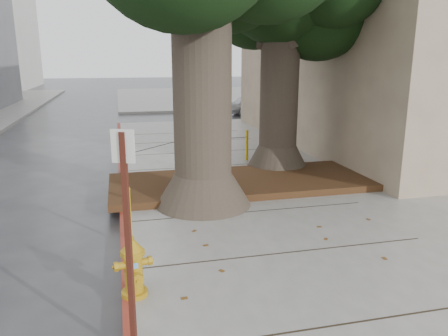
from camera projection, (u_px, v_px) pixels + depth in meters
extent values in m
plane|color=#28282B|center=(254.00, 265.00, 6.99)|extent=(140.00, 140.00, 0.00)
cube|color=slate|center=(215.00, 96.00, 36.60)|extent=(16.00, 20.00, 0.15)
cube|color=maroon|center=(123.00, 217.00, 8.87)|extent=(0.14, 26.00, 0.16)
cube|color=black|center=(242.00, 182.00, 10.81)|extent=(6.40, 2.60, 0.16)
cube|color=tan|center=(447.00, 8.00, 16.04)|extent=(12.00, 13.00, 10.00)
cube|color=silver|center=(351.00, 41.00, 34.02)|extent=(10.00, 10.00, 9.00)
cube|color=slate|center=(378.00, 27.00, 40.68)|extent=(12.00, 14.00, 12.00)
cone|color=#4C3F33|center=(203.00, 189.00, 9.34)|extent=(2.04, 2.04, 0.70)
cylinder|color=#4C3F33|center=(202.00, 93.00, 8.84)|extent=(1.20, 1.20, 4.22)
cone|color=#4C3F33|center=(277.00, 157.00, 12.29)|extent=(1.77, 1.77, 0.70)
cylinder|color=#4C3F33|center=(279.00, 92.00, 11.84)|extent=(1.04, 1.04, 3.84)
cylinder|color=gold|center=(129.00, 214.00, 7.54)|extent=(0.08, 0.08, 0.90)
sphere|color=gold|center=(128.00, 189.00, 7.43)|extent=(0.09, 0.09, 0.09)
cylinder|color=gold|center=(126.00, 185.00, 9.23)|extent=(0.08, 0.08, 0.90)
sphere|color=gold|center=(125.00, 165.00, 9.12)|extent=(0.09, 0.09, 0.09)
cylinder|color=gold|center=(125.00, 165.00, 10.93)|extent=(0.08, 0.08, 0.90)
sphere|color=gold|center=(124.00, 148.00, 10.82)|extent=(0.09, 0.09, 0.09)
cylinder|color=gold|center=(176.00, 151.00, 12.68)|extent=(0.08, 0.08, 0.90)
sphere|color=gold|center=(176.00, 135.00, 12.57)|extent=(0.09, 0.09, 0.09)
cylinder|color=gold|center=(247.00, 146.00, 13.37)|extent=(0.08, 0.08, 0.90)
sphere|color=gold|center=(247.00, 131.00, 13.26)|extent=(0.09, 0.09, 0.09)
cylinder|color=black|center=(127.00, 185.00, 8.32)|extent=(0.02, 1.80, 0.02)
cylinder|color=black|center=(125.00, 163.00, 10.02)|extent=(0.02, 1.80, 0.02)
cylinder|color=black|center=(152.00, 148.00, 11.74)|extent=(1.51, 1.51, 0.02)
cylinder|color=black|center=(213.00, 139.00, 12.96)|extent=(2.20, 0.22, 0.02)
cylinder|color=#B98713|center=(135.00, 293.00, 5.81)|extent=(0.41, 0.41, 0.07)
cylinder|color=#B98713|center=(134.00, 273.00, 5.73)|extent=(0.28, 0.28, 0.54)
cylinder|color=#B98713|center=(133.00, 253.00, 5.66)|extent=(0.37, 0.37, 0.08)
cone|color=#B98713|center=(132.00, 245.00, 5.64)|extent=(0.34, 0.34, 0.15)
cylinder|color=#B98713|center=(132.00, 238.00, 5.61)|extent=(0.07, 0.07, 0.05)
cylinder|color=#B98713|center=(122.00, 266.00, 5.64)|extent=(0.17, 0.12, 0.10)
cylinder|color=#B98713|center=(144.00, 262.00, 5.76)|extent=(0.17, 0.12, 0.10)
cylinder|color=#B98713|center=(136.00, 277.00, 5.62)|extent=(0.17, 0.18, 0.14)
cube|color=#5999D8|center=(135.00, 266.00, 5.59)|extent=(0.08, 0.02, 0.08)
cube|color=#471911|center=(129.00, 246.00, 4.49)|extent=(0.07, 0.07, 2.38)
cube|color=silver|center=(123.00, 146.00, 4.23)|extent=(0.23, 0.11, 0.33)
imported|color=#B9BABF|center=(255.00, 105.00, 25.31)|extent=(3.44, 1.53, 1.15)
imported|color=#9B1D0E|center=(323.00, 100.00, 27.00)|extent=(4.13, 1.54, 1.35)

